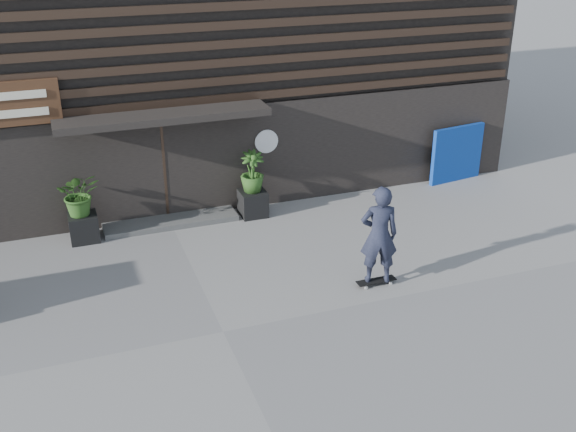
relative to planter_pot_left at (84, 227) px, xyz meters
name	(u,v)px	position (x,y,z in m)	size (l,w,h in m)	color
ground	(223,332)	(1.90, -4.40, -0.30)	(80.00, 80.00, 0.00)	gray
entrance_step	(171,221)	(1.90, 0.20, -0.24)	(3.00, 0.80, 0.12)	#494947
planter_pot_left	(84,227)	(0.00, 0.00, 0.00)	(0.60, 0.60, 0.60)	black
bamboo_left	(79,194)	(0.00, 0.00, 0.78)	(0.86, 0.75, 0.96)	#2D591E
planter_pot_right	(253,203)	(3.80, 0.00, 0.00)	(0.60, 0.60, 0.60)	black
bamboo_right	(252,172)	(3.80, 0.00, 0.78)	(0.54, 0.54, 0.96)	#2D591E
blue_tarp	(457,154)	(9.42, 0.30, 0.43)	(1.56, 0.12, 1.47)	#0C359C
building	(122,10)	(1.90, 5.56, 3.69)	(18.00, 11.00, 8.00)	black
skateboarder	(379,235)	(5.06, -3.86, 0.75)	(0.80, 0.64, 2.02)	black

